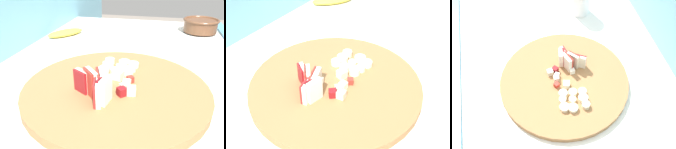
{
  "view_description": "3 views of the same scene",
  "coord_description": "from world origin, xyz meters",
  "views": [
    {
      "loc": [
        -0.47,
        -0.09,
        1.16
      ],
      "look_at": [
        -0.01,
        0.01,
        0.93
      ],
      "focal_mm": 35.66,
      "sensor_mm": 36.0,
      "label": 1
    },
    {
      "loc": [
        -0.48,
        -0.31,
        1.38
      ],
      "look_at": [
        -0.04,
        -0.01,
        0.95
      ],
      "focal_mm": 47.31,
      "sensor_mm": 36.0,
      "label": 2
    },
    {
      "loc": [
        0.47,
        -0.12,
        1.64
      ],
      "look_at": [
        -0.05,
        0.0,
        0.93
      ],
      "focal_mm": 44.13,
      "sensor_mm": 36.0,
      "label": 3
    }
  ],
  "objects": [
    {
      "name": "apple_wedge_fan",
      "position": [
        -0.1,
        0.03,
        0.94
      ],
      "size": [
        0.08,
        0.09,
        0.06
      ],
      "color": "maroon",
      "rests_on": "cutting_board"
    },
    {
      "name": "apple_dice_pile",
      "position": [
        -0.05,
        -0.01,
        0.93
      ],
      "size": [
        0.09,
        0.09,
        0.02
      ],
      "color": "maroon",
      "rests_on": "cutting_board"
    },
    {
      "name": "tile_backsplash",
      "position": [
        0.0,
        0.39,
        0.71
      ],
      "size": [
        2.4,
        0.04,
        1.43
      ],
      "primitive_type": "cube",
      "color": "#6BADC6",
      "rests_on": "ground"
    },
    {
      "name": "cutting_board",
      "position": [
        -0.04,
        -0.0,
        0.91
      ],
      "size": [
        0.41,
        0.41,
        0.02
      ],
      "primitive_type": "cylinder",
      "color": "olive",
      "rests_on": "tiled_countertop"
    },
    {
      "name": "small_jar",
      "position": [
        -0.37,
        0.15,
        0.96
      ],
      "size": [
        0.08,
        0.08,
        0.12
      ],
      "primitive_type": "cylinder",
      "color": "white",
      "rests_on": "tiled_countertop"
    },
    {
      "name": "banana_slice_rows",
      "position": [
        0.05,
        0.01,
        0.92
      ],
      "size": [
        0.08,
        0.09,
        0.02
      ],
      "color": "white",
      "rests_on": "cutting_board"
    },
    {
      "name": "tiled_countertop",
      "position": [
        0.0,
        -0.0,
        0.45
      ],
      "size": [
        1.39,
        0.73,
        0.91
      ],
      "color": "silver",
      "rests_on": "ground"
    }
  ]
}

